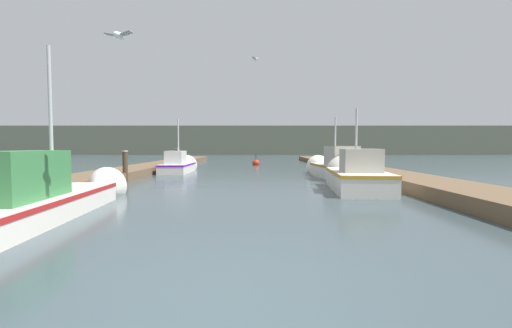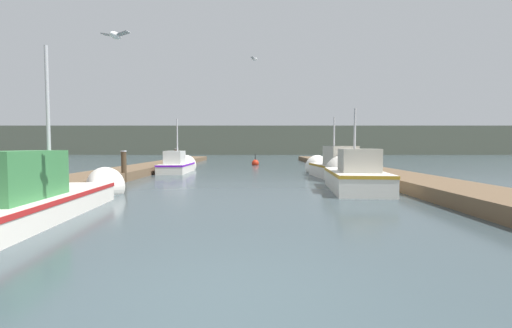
{
  "view_description": "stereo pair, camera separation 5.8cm",
  "coord_description": "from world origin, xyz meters",
  "px_view_note": "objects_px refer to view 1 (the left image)",
  "views": [
    {
      "loc": [
        0.33,
        -3.27,
        1.57
      ],
      "look_at": [
        0.38,
        12.74,
        0.73
      ],
      "focal_mm": 24.0,
      "sensor_mm": 36.0,
      "label": 1
    },
    {
      "loc": [
        0.39,
        -3.27,
        1.57
      ],
      "look_at": [
        0.38,
        12.74,
        0.73
      ],
      "focal_mm": 24.0,
      "sensor_mm": 36.0,
      "label": 2
    }
  ],
  "objects_px": {
    "mooring_piling_3": "(11,188)",
    "fishing_boat_2": "(332,167)",
    "fishing_boat_1": "(353,176)",
    "seagull_1": "(117,35)",
    "seagull_lead": "(255,59)",
    "fishing_boat_0": "(57,194)",
    "fishing_boat_3": "(178,165)",
    "mooring_piling_2": "(124,166)",
    "mooring_piling_0": "(176,158)",
    "channel_buoy": "(255,163)"
  },
  "relations": [
    {
      "from": "fishing_boat_1",
      "to": "fishing_boat_3",
      "type": "bearing_deg",
      "value": 140.74
    },
    {
      "from": "fishing_boat_0",
      "to": "fishing_boat_2",
      "type": "distance_m",
      "value": 12.53
    },
    {
      "from": "fishing_boat_0",
      "to": "channel_buoy",
      "type": "xyz_separation_m",
      "value": [
        4.66,
        20.25,
        -0.27
      ]
    },
    {
      "from": "mooring_piling_0",
      "to": "seagull_lead",
      "type": "relative_size",
      "value": 2.57
    },
    {
      "from": "mooring_piling_2",
      "to": "seagull_1",
      "type": "relative_size",
      "value": 2.46
    },
    {
      "from": "fishing_boat_1",
      "to": "seagull_lead",
      "type": "height_order",
      "value": "seagull_lead"
    },
    {
      "from": "fishing_boat_2",
      "to": "mooring_piling_2",
      "type": "bearing_deg",
      "value": -170.31
    },
    {
      "from": "mooring_piling_0",
      "to": "channel_buoy",
      "type": "xyz_separation_m",
      "value": [
        5.8,
        3.12,
        -0.53
      ]
    },
    {
      "from": "channel_buoy",
      "to": "seagull_1",
      "type": "height_order",
      "value": "seagull_1"
    },
    {
      "from": "mooring_piling_0",
      "to": "seagull_1",
      "type": "distance_m",
      "value": 19.33
    },
    {
      "from": "fishing_boat_2",
      "to": "mooring_piling_3",
      "type": "relative_size",
      "value": 5.41
    },
    {
      "from": "fishing_boat_2",
      "to": "seagull_lead",
      "type": "bearing_deg",
      "value": -164.59
    },
    {
      "from": "fishing_boat_3",
      "to": "channel_buoy",
      "type": "bearing_deg",
      "value": 57.51
    },
    {
      "from": "fishing_boat_2",
      "to": "mooring_piling_3",
      "type": "distance_m",
      "value": 13.27
    },
    {
      "from": "fishing_boat_3",
      "to": "seagull_1",
      "type": "distance_m",
      "value": 15.01
    },
    {
      "from": "fishing_boat_0",
      "to": "mooring_piling_0",
      "type": "relative_size",
      "value": 4.68
    },
    {
      "from": "fishing_boat_1",
      "to": "mooring_piling_3",
      "type": "height_order",
      "value": "fishing_boat_1"
    },
    {
      "from": "mooring_piling_3",
      "to": "fishing_boat_2",
      "type": "bearing_deg",
      "value": 42.72
    },
    {
      "from": "fishing_boat_3",
      "to": "seagull_lead",
      "type": "relative_size",
      "value": 8.74
    },
    {
      "from": "seagull_lead",
      "to": "mooring_piling_3",
      "type": "bearing_deg",
      "value": 170.89
    },
    {
      "from": "fishing_boat_1",
      "to": "fishing_boat_3",
      "type": "relative_size",
      "value": 1.07
    },
    {
      "from": "fishing_boat_3",
      "to": "seagull_lead",
      "type": "distance_m",
      "value": 8.57
    },
    {
      "from": "fishing_boat_1",
      "to": "seagull_lead",
      "type": "bearing_deg",
      "value": 144.38
    },
    {
      "from": "fishing_boat_0",
      "to": "seagull_1",
      "type": "bearing_deg",
      "value": -42.24
    },
    {
      "from": "mooring_piling_3",
      "to": "seagull_1",
      "type": "relative_size",
      "value": 2.03
    },
    {
      "from": "seagull_lead",
      "to": "fishing_boat_1",
      "type": "bearing_deg",
      "value": -102.67
    },
    {
      "from": "fishing_boat_1",
      "to": "mooring_piling_0",
      "type": "distance_m",
      "value": 15.71
    },
    {
      "from": "mooring_piling_0",
      "to": "seagull_lead",
      "type": "height_order",
      "value": "seagull_lead"
    },
    {
      "from": "mooring_piling_3",
      "to": "seagull_lead",
      "type": "xyz_separation_m",
      "value": [
        5.85,
        7.61,
        4.96
      ]
    },
    {
      "from": "fishing_boat_0",
      "to": "fishing_boat_2",
      "type": "xyz_separation_m",
      "value": [
        8.55,
        9.16,
        0.07
      ]
    },
    {
      "from": "seagull_lead",
      "to": "seagull_1",
      "type": "distance_m",
      "value": 9.97
    },
    {
      "from": "fishing_boat_1",
      "to": "seagull_1",
      "type": "xyz_separation_m",
      "value": [
        -6.14,
        -6.27,
        3.1
      ]
    },
    {
      "from": "channel_buoy",
      "to": "seagull_1",
      "type": "distance_m",
      "value": 22.35
    },
    {
      "from": "fishing_boat_3",
      "to": "mooring_piling_3",
      "type": "distance_m",
      "value": 12.71
    },
    {
      "from": "fishing_boat_2",
      "to": "fishing_boat_3",
      "type": "relative_size",
      "value": 1.31
    },
    {
      "from": "fishing_boat_3",
      "to": "mooring_piling_3",
      "type": "relative_size",
      "value": 4.14
    },
    {
      "from": "fishing_boat_2",
      "to": "mooring_piling_0",
      "type": "height_order",
      "value": "fishing_boat_2"
    },
    {
      "from": "mooring_piling_3",
      "to": "fishing_boat_0",
      "type": "bearing_deg",
      "value": -7.48
    },
    {
      "from": "channel_buoy",
      "to": "seagull_1",
      "type": "relative_size",
      "value": 1.95
    },
    {
      "from": "fishing_boat_3",
      "to": "mooring_piling_2",
      "type": "xyz_separation_m",
      "value": [
        -1.01,
        -6.03,
        0.29
      ]
    },
    {
      "from": "fishing_boat_3",
      "to": "seagull_lead",
      "type": "xyz_separation_m",
      "value": [
        4.66,
        -5.05,
        5.13
      ]
    },
    {
      "from": "mooring_piling_0",
      "to": "mooring_piling_2",
      "type": "bearing_deg",
      "value": -89.31
    },
    {
      "from": "seagull_1",
      "to": "fishing_boat_2",
      "type": "bearing_deg",
      "value": -105.91
    },
    {
      "from": "fishing_boat_0",
      "to": "channel_buoy",
      "type": "relative_size",
      "value": 5.96
    },
    {
      "from": "fishing_boat_1",
      "to": "channel_buoy",
      "type": "distance_m",
      "value": 16.09
    },
    {
      "from": "mooring_piling_3",
      "to": "channel_buoy",
      "type": "height_order",
      "value": "mooring_piling_3"
    },
    {
      "from": "fishing_boat_3",
      "to": "mooring_piling_2",
      "type": "height_order",
      "value": "fishing_boat_3"
    },
    {
      "from": "fishing_boat_2",
      "to": "seagull_1",
      "type": "relative_size",
      "value": 11.0
    },
    {
      "from": "fishing_boat_0",
      "to": "fishing_boat_1",
      "type": "relative_size",
      "value": 1.29
    },
    {
      "from": "fishing_boat_0",
      "to": "seagull_lead",
      "type": "bearing_deg",
      "value": 54.98
    }
  ]
}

